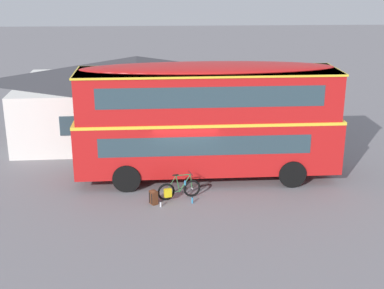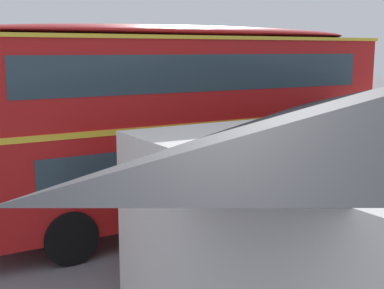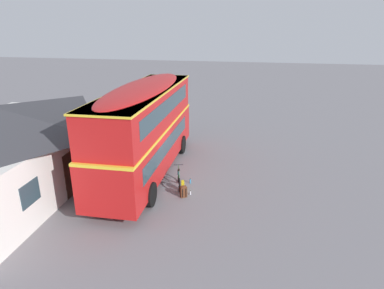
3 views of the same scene
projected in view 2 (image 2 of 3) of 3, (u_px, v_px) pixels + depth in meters
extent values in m
plane|color=slate|center=(205.00, 209.00, 14.14)|extent=(120.00, 120.00, 0.00)
cylinder|color=black|center=(71.00, 238.00, 10.45)|extent=(1.11, 0.30, 1.10)
cylinder|color=black|center=(40.00, 207.00, 12.47)|extent=(1.11, 0.30, 1.10)
cylinder|color=black|center=(316.00, 193.00, 13.70)|extent=(1.11, 0.30, 1.10)
cylinder|color=black|center=(260.00, 174.00, 15.72)|extent=(1.11, 0.30, 1.10)
cube|color=red|center=(184.00, 162.00, 12.91)|extent=(10.61, 2.71, 2.10)
cube|color=yellow|center=(184.00, 118.00, 12.72)|extent=(10.63, 2.73, 0.12)
cube|color=red|center=(184.00, 77.00, 12.55)|extent=(10.29, 2.65, 1.90)
ellipsoid|color=red|center=(184.00, 33.00, 12.36)|extent=(10.08, 2.60, 0.36)
cube|color=#2D424C|center=(168.00, 141.00, 14.01)|extent=(8.24, 0.20, 0.76)
cube|color=#2D424C|center=(161.00, 69.00, 13.55)|extent=(8.66, 0.21, 0.80)
cube|color=#2D424C|center=(219.00, 158.00, 11.91)|extent=(8.24, 0.20, 0.76)
cube|color=#2D424C|center=(211.00, 73.00, 11.49)|extent=(8.66, 0.21, 0.80)
cube|color=yellow|center=(184.00, 38.00, 12.39)|extent=(10.40, 2.74, 0.08)
torus|color=black|center=(175.00, 187.00, 15.10)|extent=(0.68, 0.27, 0.68)
torus|color=black|center=(200.00, 181.00, 15.81)|extent=(0.68, 0.27, 0.68)
cylinder|color=#B2B2B7|center=(175.00, 187.00, 15.10)|extent=(0.08, 0.11, 0.05)
cylinder|color=#B2B2B7|center=(200.00, 181.00, 15.81)|extent=(0.08, 0.11, 0.05)
cylinder|color=#2D6B38|center=(182.00, 177.00, 15.24)|extent=(0.46, 0.16, 0.66)
cylinder|color=#2D6B38|center=(184.00, 165.00, 15.23)|extent=(0.56, 0.19, 0.05)
cylinder|color=#2D6B38|center=(189.00, 175.00, 15.44)|extent=(0.18, 0.08, 0.67)
cylinder|color=#2D6B38|center=(194.00, 183.00, 15.63)|extent=(0.52, 0.18, 0.09)
cylinder|color=#2D6B38|center=(196.00, 172.00, 15.62)|extent=(0.41, 0.14, 0.61)
cylinder|color=#2D6B38|center=(176.00, 177.00, 15.06)|extent=(0.10, 0.06, 0.59)
cylinder|color=black|center=(177.00, 165.00, 15.03)|extent=(0.15, 0.45, 0.03)
ellipsoid|color=black|center=(191.00, 162.00, 15.44)|extent=(0.28, 0.17, 0.06)
cube|color=yellow|center=(196.00, 179.00, 15.91)|extent=(0.31, 0.21, 0.32)
cylinder|color=#338CBF|center=(182.00, 177.00, 15.24)|extent=(0.07, 0.07, 0.18)
cube|color=#592D19|center=(208.00, 180.00, 16.32)|extent=(0.35, 0.37, 0.51)
ellipsoid|color=#592D19|center=(208.00, 172.00, 16.27)|extent=(0.33, 0.35, 0.10)
cube|color=#3E2011|center=(206.00, 183.00, 16.22)|extent=(0.14, 0.20, 0.18)
cylinder|color=black|center=(212.00, 179.00, 16.38)|extent=(0.05, 0.05, 0.41)
cylinder|color=black|center=(208.00, 178.00, 16.46)|extent=(0.05, 0.05, 0.41)
cylinder|color=#338CBF|center=(167.00, 190.00, 15.67)|extent=(0.07, 0.07, 0.23)
cylinder|color=black|center=(167.00, 186.00, 15.65)|extent=(0.04, 0.04, 0.03)
cylinder|color=silver|center=(197.00, 184.00, 16.45)|extent=(0.07, 0.07, 0.19)
cylinder|color=black|center=(197.00, 180.00, 16.43)|extent=(0.04, 0.04, 0.03)
cube|color=#3D2319|center=(352.00, 189.00, 12.15)|extent=(1.10, 0.08, 2.10)
cube|color=#2D424C|center=(252.00, 183.00, 10.56)|extent=(1.10, 0.08, 0.90)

